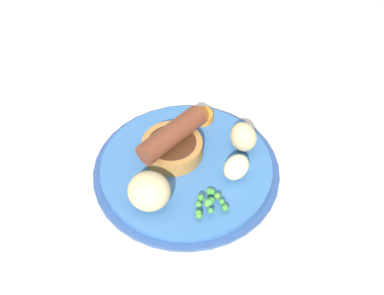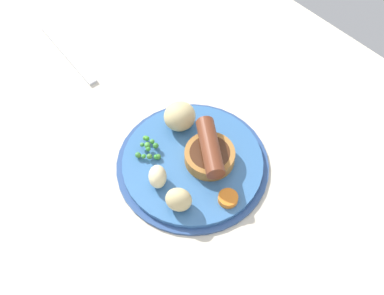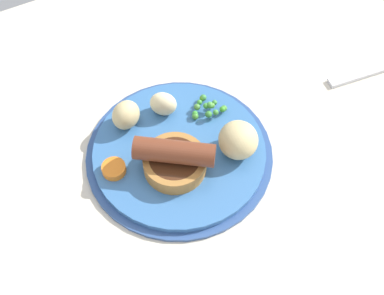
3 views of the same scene
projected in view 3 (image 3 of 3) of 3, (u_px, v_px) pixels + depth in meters
The scene contains 9 objects.
dining_table at pixel (202, 167), 71.55cm from camera, with size 110.00×80.00×3.00cm, color beige.
dinner_plate at pixel (179, 153), 70.30cm from camera, with size 24.64×24.64×1.40cm.
sausage_pudding at pixel (174, 158), 66.45cm from camera, with size 9.88×8.10×5.17cm.
pea_pile at pixel (207, 107), 72.35cm from camera, with size 4.88×4.07×1.80cm.
potato_chunk_0 at pixel (163, 104), 71.57cm from camera, with size 3.65×2.78×3.50cm, color beige.
potato_chunk_1 at pixel (238, 140), 67.64cm from camera, with size 5.07×5.27×4.68cm, color #CCB77F.
potato_chunk_2 at pixel (126, 115), 70.30cm from camera, with size 4.04×3.42×3.92cm, color #CCB77F.
carrot_slice_4 at pixel (114, 169), 67.39cm from camera, with size 3.07×3.07×1.09cm, color orange.
fork at pixel (383, 67), 79.00cm from camera, with size 18.00×1.60×0.60cm, color silver.
Camera 3 is at (18.29, 32.37, 62.71)cm, focal length 50.00 mm.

